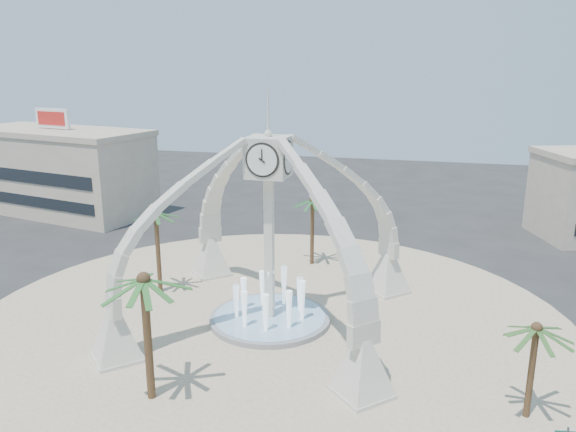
% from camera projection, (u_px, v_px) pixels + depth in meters
% --- Properties ---
extents(ground, '(140.00, 140.00, 0.00)m').
position_uv_depth(ground, '(270.00, 322.00, 37.32)').
color(ground, '#282828').
rests_on(ground, ground).
extents(plaza, '(40.00, 40.00, 0.06)m').
position_uv_depth(plaza, '(270.00, 321.00, 37.31)').
color(plaza, '#C8B895').
rests_on(plaza, ground).
extents(clock_tower, '(17.94, 17.94, 16.30)m').
position_uv_depth(clock_tower, '(269.00, 228.00, 35.64)').
color(clock_tower, beige).
rests_on(clock_tower, ground).
extents(fountain, '(8.00, 8.00, 3.62)m').
position_uv_depth(fountain, '(270.00, 318.00, 37.24)').
color(fountain, '#99999C').
rests_on(fountain, ground).
extents(building_nw, '(23.75, 13.73, 11.90)m').
position_uv_depth(building_nw, '(58.00, 171.00, 64.55)').
color(building_nw, '#C3B198').
rests_on(building_nw, ground).
extents(palm_east, '(3.55, 3.55, 5.36)m').
position_uv_depth(palm_east, '(537.00, 329.00, 25.96)').
color(palm_east, brown).
rests_on(palm_east, ground).
extents(palm_west, '(3.93, 3.93, 6.85)m').
position_uv_depth(palm_west, '(156.00, 215.00, 40.55)').
color(palm_west, brown).
rests_on(palm_west, ground).
extents(palm_north, '(4.49, 4.49, 6.32)m').
position_uv_depth(palm_north, '(313.00, 201.00, 46.75)').
color(palm_north, brown).
rests_on(palm_north, ground).
extents(palm_south, '(5.12, 5.12, 7.33)m').
position_uv_depth(palm_south, '(144.00, 281.00, 27.06)').
color(palm_south, brown).
rests_on(palm_south, ground).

